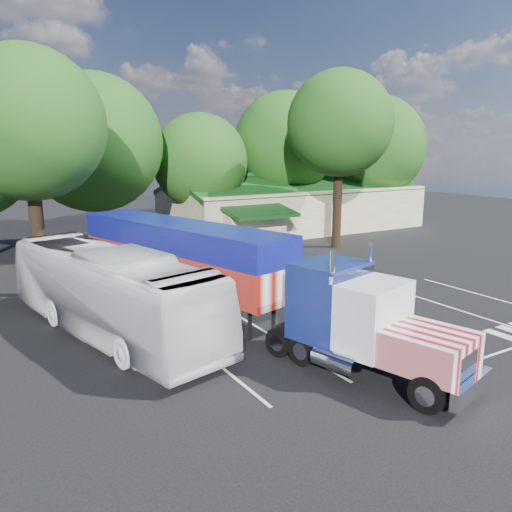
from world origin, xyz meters
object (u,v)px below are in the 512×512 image
semi_truck (217,267)px  woman (321,283)px  silver_sedan (261,242)px  bicycle (273,263)px  tour_bus (110,292)px

semi_truck → woman: (5.84, -0.05, -1.56)m
semi_truck → silver_sedan: 16.21m
silver_sedan → bicycle: bearing=175.8°
woman → silver_sedan: 13.34m
silver_sedan → woman: bearing=-177.6°
tour_bus → semi_truck: bearing=-22.5°
woman → silver_sedan: (4.17, 12.66, -0.29)m
semi_truck → bicycle: (7.22, 6.57, -1.98)m
semi_truck → silver_sedan: semi_truck is taller
bicycle → woman: bearing=-111.9°
woman → bicycle: bearing=-34.6°
woman → bicycle: (1.38, 6.62, -0.42)m
bicycle → silver_sedan: silver_sedan is taller
semi_truck → bicycle: size_ratio=10.76×
semi_truck → silver_sedan: size_ratio=5.39×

